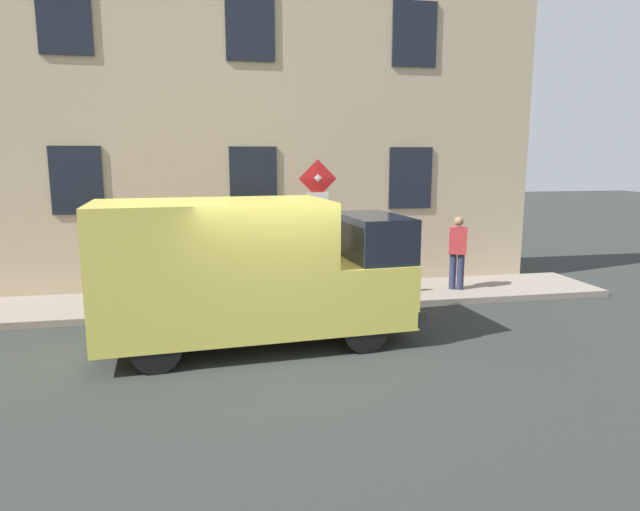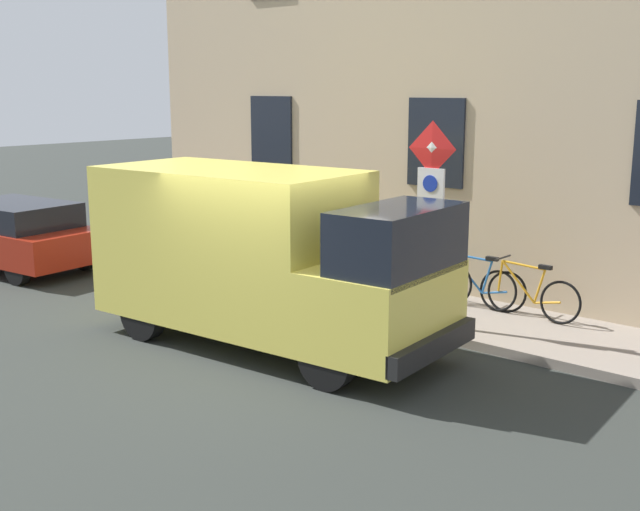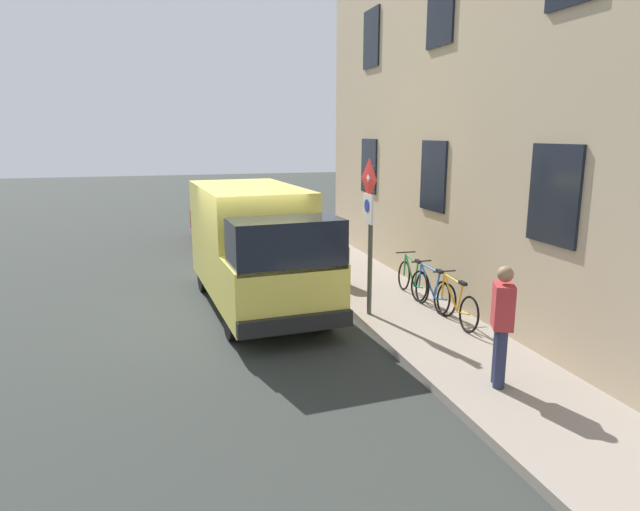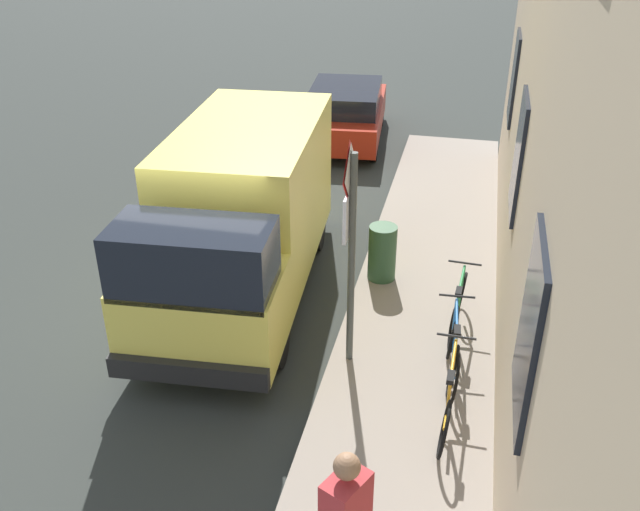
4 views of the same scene
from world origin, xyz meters
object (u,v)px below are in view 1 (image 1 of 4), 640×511
(bicycle_orange, at_px, (345,272))
(bicycle_blue, at_px, (307,273))
(delivery_van, at_px, (250,269))
(bicycle_green, at_px, (269,275))
(litter_bin, at_px, (213,286))
(pedestrian, at_px, (458,250))
(sign_post_stacked, at_px, (318,212))

(bicycle_orange, distance_m, bicycle_blue, 0.91)
(delivery_van, bearing_deg, bicycle_green, 74.39)
(bicycle_orange, height_order, litter_bin, litter_bin)
(pedestrian, bearing_deg, sign_post_stacked, -53.83)
(sign_post_stacked, height_order, bicycle_blue, sign_post_stacked)
(delivery_van, relative_size, litter_bin, 6.07)
(delivery_van, distance_m, litter_bin, 2.28)
(delivery_van, xyz_separation_m, pedestrian, (2.57, -5.01, -0.26))
(bicycle_green, distance_m, litter_bin, 1.79)
(bicycle_blue, bearing_deg, delivery_van, 60.83)
(sign_post_stacked, distance_m, delivery_van, 2.58)
(bicycle_blue, xyz_separation_m, litter_bin, (-1.24, 2.20, 0.08))
(bicycle_orange, bearing_deg, litter_bin, 23.31)
(bicycle_green, bearing_deg, litter_bin, 47.30)
(bicycle_orange, height_order, pedestrian, pedestrian)
(pedestrian, bearing_deg, delivery_van, -37.35)
(bicycle_orange, xyz_separation_m, litter_bin, (-1.24, 3.10, 0.08))
(delivery_van, bearing_deg, litter_bin, 102.71)
(bicycle_blue, height_order, pedestrian, pedestrian)
(bicycle_orange, xyz_separation_m, bicycle_green, (0.00, 1.81, 0.00))
(pedestrian, xyz_separation_m, litter_bin, (-0.51, 5.64, -0.48))
(delivery_van, xyz_separation_m, litter_bin, (2.06, 0.63, -0.74))
(bicycle_blue, xyz_separation_m, bicycle_green, (0.00, 0.91, 0.00))
(sign_post_stacked, xyz_separation_m, litter_bin, (0.14, 2.18, -1.51))
(bicycle_green, bearing_deg, bicycle_blue, -176.62)
(bicycle_orange, relative_size, litter_bin, 1.90)
(bicycle_blue, bearing_deg, litter_bin, 25.76)
(sign_post_stacked, height_order, bicycle_green, sign_post_stacked)
(litter_bin, bearing_deg, bicycle_blue, -60.56)
(sign_post_stacked, height_order, bicycle_orange, sign_post_stacked)
(sign_post_stacked, relative_size, bicycle_green, 1.70)
(bicycle_orange, relative_size, bicycle_blue, 1.00)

